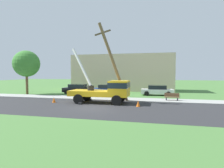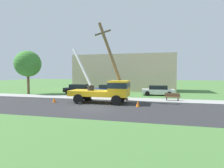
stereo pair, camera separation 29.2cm
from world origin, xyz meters
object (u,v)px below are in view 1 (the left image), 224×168
object	(u,v)px
traffic_cone_ahead	(138,104)
utility_truck	(107,90)
parked_sedan_black	(78,89)
parked_sedan_blue	(108,89)
leaning_utility_pole	(113,62)
park_bench	(172,97)
traffic_cone_behind	(54,100)
roadside_tree_near	(26,64)
traffic_cone_curbside	(118,99)
parked_sedan_white	(157,90)

from	to	relation	value
traffic_cone_ahead	utility_truck	bearing A→B (deg)	157.93
parked_sedan_black	parked_sedan_blue	world-z (taller)	same
parked_sedan_blue	parked_sedan_black	bearing A→B (deg)	179.84
utility_truck	leaning_utility_pole	world-z (taller)	leaning_utility_pole
leaning_utility_pole	traffic_cone_ahead	distance (m)	5.67
leaning_utility_pole	park_bench	world-z (taller)	leaning_utility_pole
traffic_cone_behind	roadside_tree_near	world-z (taller)	roadside_tree_near
parked_sedan_blue	park_bench	xyz separation A→B (m)	(8.73, -5.01, -0.25)
leaning_utility_pole	traffic_cone_curbside	size ratio (longest dim) A/B	15.29
parked_sedan_black	park_bench	xyz separation A→B (m)	(13.54, -5.02, -0.25)
leaning_utility_pole	roadside_tree_near	bearing A→B (deg)	163.42
leaning_utility_pole	parked_sedan_white	size ratio (longest dim) A/B	1.90
leaning_utility_pole	park_bench	bearing A→B (deg)	16.46
parked_sedan_black	parked_sedan_blue	xyz separation A→B (m)	(4.81, -0.01, 0.00)
leaning_utility_pole	traffic_cone_curbside	distance (m)	4.14
parked_sedan_black	parked_sedan_blue	bearing A→B (deg)	-0.16
traffic_cone_behind	park_bench	size ratio (longest dim) A/B	0.35
utility_truck	leaning_utility_pole	bearing A→B (deg)	72.49
traffic_cone_ahead	parked_sedan_white	world-z (taller)	parked_sedan_white
leaning_utility_pole	parked_sedan_blue	world-z (taller)	leaning_utility_pole
leaning_utility_pole	traffic_cone_behind	distance (m)	7.54
parked_sedan_blue	park_bench	bearing A→B (deg)	-29.86
roadside_tree_near	parked_sedan_blue	bearing A→B (deg)	12.94
utility_truck	traffic_cone_ahead	size ratio (longest dim) A/B	12.11
utility_truck	parked_sedan_white	size ratio (longest dim) A/B	1.51
parked_sedan_black	park_bench	size ratio (longest dim) A/B	2.76
parked_sedan_black	leaning_utility_pole	bearing A→B (deg)	-43.68
traffic_cone_behind	traffic_cone_ahead	bearing A→B (deg)	-2.53
parked_sedan_blue	leaning_utility_pole	bearing A→B (deg)	-70.76
leaning_utility_pole	traffic_cone_curbside	xyz separation A→B (m)	(0.57, -0.19, -4.10)
traffic_cone_ahead	parked_sedan_black	distance (m)	13.90
roadside_tree_near	traffic_cone_curbside	bearing A→B (deg)	-16.67
traffic_cone_behind	parked_sedan_blue	world-z (taller)	parked_sedan_blue
traffic_cone_ahead	parked_sedan_black	world-z (taller)	parked_sedan_black
utility_truck	parked_sedan_white	xyz separation A→B (m)	(5.06, 8.35, -0.70)
parked_sedan_blue	roadside_tree_near	bearing A→B (deg)	-167.06
traffic_cone_behind	parked_sedan_white	size ratio (longest dim) A/B	0.12
leaning_utility_pole	parked_sedan_blue	size ratio (longest dim) A/B	1.93
traffic_cone_ahead	park_bench	distance (m)	5.50
traffic_cone_behind	parked_sedan_blue	size ratio (longest dim) A/B	0.13
traffic_cone_curbside	parked_sedan_blue	world-z (taller)	parked_sedan_blue
traffic_cone_behind	parked_sedan_white	distance (m)	14.17
parked_sedan_black	parked_sedan_white	distance (m)	11.92
leaning_utility_pole	parked_sedan_black	size ratio (longest dim) A/B	1.94
traffic_cone_ahead	park_bench	size ratio (longest dim) A/B	0.35
leaning_utility_pole	parked_sedan_black	distance (m)	10.63
traffic_cone_curbside	park_bench	xyz separation A→B (m)	(5.76, 2.06, 0.18)
utility_truck	parked_sedan_black	bearing A→B (deg)	130.44
traffic_cone_behind	roadside_tree_near	distance (m)	11.12
traffic_cone_curbside	parked_sedan_black	distance (m)	10.53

